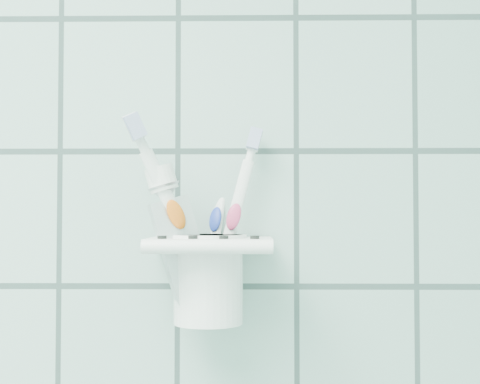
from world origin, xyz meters
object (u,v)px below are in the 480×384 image
(cup, at_px, (208,275))
(toothbrush_orange, at_px, (209,215))
(holder_bracket, at_px, (210,246))
(toothbrush_pink, at_px, (221,205))
(toothpaste_tube, at_px, (201,227))
(toothbrush_blue, at_px, (204,218))

(cup, distance_m, toothbrush_orange, 0.06)
(holder_bracket, bearing_deg, toothbrush_orange, 104.48)
(toothbrush_pink, distance_m, toothpaste_tube, 0.03)
(toothpaste_tube, bearing_deg, toothbrush_blue, 62.87)
(toothpaste_tube, bearing_deg, toothbrush_pink, 15.48)
(toothbrush_blue, bearing_deg, toothpaste_tube, -68.73)
(holder_bracket, bearing_deg, cup, 120.64)
(toothbrush_orange, relative_size, toothpaste_tube, 1.21)
(cup, relative_size, toothbrush_pink, 0.42)
(holder_bracket, xyz_separation_m, toothpaste_tube, (-0.01, -0.00, 0.02))
(cup, height_order, toothpaste_tube, toothpaste_tube)
(holder_bracket, height_order, toothbrush_blue, toothbrush_blue)
(cup, height_order, toothbrush_pink, toothbrush_pink)
(toothbrush_pink, bearing_deg, toothpaste_tube, -159.50)
(toothbrush_orange, bearing_deg, toothpaste_tube, -113.68)
(holder_bracket, bearing_deg, toothbrush_pink, 48.24)
(cup, xyz_separation_m, toothbrush_pink, (0.01, 0.01, 0.07))
(holder_bracket, distance_m, toothbrush_pink, 0.04)
(cup, bearing_deg, toothbrush_orange, 92.03)
(toothbrush_blue, distance_m, toothbrush_orange, 0.01)
(cup, relative_size, toothpaste_tube, 0.54)
(toothbrush_blue, height_order, toothbrush_orange, toothbrush_orange)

